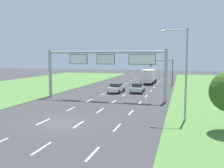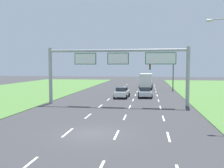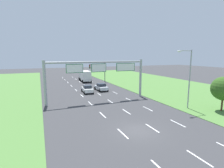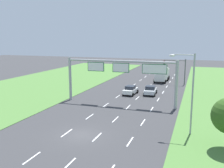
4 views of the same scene
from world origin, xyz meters
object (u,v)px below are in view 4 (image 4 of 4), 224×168
car_lead_silver (150,90)px  box_truck (162,74)px  car_near_red (131,90)px  street_lamp (189,87)px  traffic_light_mast (176,67)px  sign_gantry (121,72)px

car_lead_silver → box_truck: box_truck is taller
car_near_red → street_lamp: bearing=-54.4°
street_lamp → box_truck: bearing=102.3°
car_near_red → traffic_light_mast: size_ratio=0.72×
box_truck → sign_gantry: bearing=-95.8°
street_lamp → traffic_light_mast: bearing=97.3°
traffic_light_mast → car_lead_silver: bearing=-105.6°
box_truck → car_near_red: bearing=-100.3°
car_lead_silver → traffic_light_mast: traffic_light_mast is taller
car_near_red → car_lead_silver: 3.57m
sign_gantry → street_lamp: bearing=-42.8°
sign_gantry → car_lead_silver: bearing=69.1°
car_lead_silver → box_truck: size_ratio=0.55×
car_near_red → sign_gantry: sign_gantry is taller
car_near_red → sign_gantry: (0.35, -6.98, 4.16)m
box_truck → street_lamp: (7.04, -32.21, 3.36)m
car_lead_silver → box_truck: 14.88m
car_near_red → sign_gantry: 8.13m
sign_gantry → traffic_light_mast: (6.38, 19.89, -1.09)m
traffic_light_mast → box_truck: bearing=138.1°
car_lead_silver → car_near_red: bearing=-165.8°
car_near_red → street_lamp: (10.45, -16.33, 4.28)m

